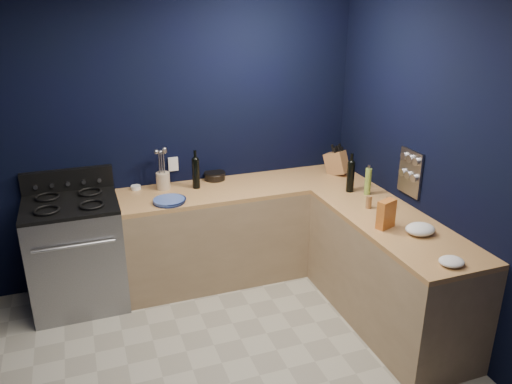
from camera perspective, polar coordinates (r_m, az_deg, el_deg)
name	(u,v)px	position (r m, az deg, el deg)	size (l,w,h in m)	color
floor	(231,384)	(3.81, -2.88, -20.75)	(3.50, 3.50, 0.02)	#ACA795
wall_back	(171,140)	(4.71, -9.51, 5.73)	(3.50, 0.02, 2.60)	black
wall_right	(461,180)	(3.93, 22.10, 1.27)	(0.02, 3.50, 2.60)	black
cab_back	(246,231)	(4.86, -1.18, -4.45)	(2.30, 0.63, 0.86)	#9C805F
top_back	(245,187)	(4.68, -1.23, 0.52)	(2.30, 0.63, 0.04)	#936133
cab_right	(389,274)	(4.29, 14.69, -8.93)	(0.63, 1.67, 0.86)	#9C805F
top_right	(394,224)	(4.09, 15.27, -3.46)	(0.63, 1.67, 0.04)	#936133
gas_range	(77,255)	(4.63, -19.48, -6.71)	(0.76, 0.66, 0.92)	gray
oven_door	(78,274)	(4.36, -19.35, -8.68)	(0.59, 0.02, 0.42)	black
cooktop	(70,204)	(4.44, -20.22, -1.28)	(0.76, 0.66, 0.03)	black
backguard	(68,180)	(4.69, -20.43, 1.24)	(0.76, 0.06, 0.20)	black
spice_panel	(410,173)	(4.35, 16.96, 2.10)	(0.02, 0.28, 0.38)	gray
wall_outlet	(173,164)	(4.76, -9.30, 3.12)	(0.09, 0.02, 0.13)	white
plate_stack	(169,201)	(4.34, -9.75, -0.99)	(0.26, 0.26, 0.03)	#3C58AE
ramekin	(136,187)	(4.70, -13.36, 0.50)	(0.09, 0.09, 0.03)	white
utensil_crock	(163,181)	(4.64, -10.40, 1.24)	(0.12, 0.12, 0.15)	beige
wine_bottle_back	(196,174)	(4.60, -6.78, 2.07)	(0.07, 0.07, 0.28)	black
lemon_basket	(215,176)	(4.83, -4.67, 1.82)	(0.20, 0.20, 0.07)	black
knife_block	(337,163)	(5.02, 9.05, 3.22)	(0.12, 0.20, 0.22)	olive
wine_bottle_right	(351,177)	(4.56, 10.59, 1.67)	(0.07, 0.07, 0.27)	black
oil_bottle	(368,182)	(4.53, 12.48, 1.16)	(0.06, 0.06, 0.24)	#85A83F
spice_jar_near	(369,202)	(4.26, 12.57, -1.10)	(0.05, 0.05, 0.11)	olive
spice_jar_far	(389,202)	(4.31, 14.73, -1.12)	(0.05, 0.05, 0.10)	olive
crouton_bag	(386,214)	(3.92, 14.43, -2.42)	(0.15, 0.07, 0.22)	#A82718
towel_front	(420,229)	(3.91, 17.98, -3.99)	(0.22, 0.19, 0.08)	white
towel_end	(452,262)	(3.55, 21.13, -7.30)	(0.17, 0.15, 0.05)	white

